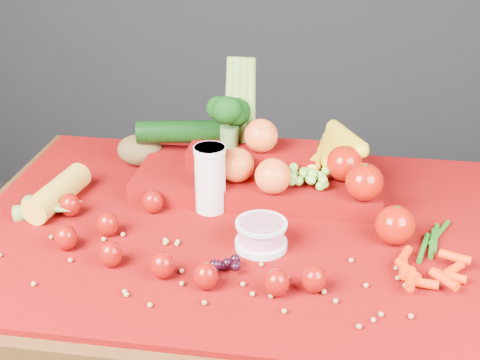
# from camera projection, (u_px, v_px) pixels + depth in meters

# --- Properties ---
(table) EXTENTS (1.10, 0.80, 0.75)m
(table) POSITION_uv_depth(u_px,v_px,m) (238.00, 269.00, 1.37)
(table) COLOR #3A200D
(table) RESTS_ON ground
(red_cloth) EXTENTS (1.05, 0.75, 0.01)m
(red_cloth) POSITION_uv_depth(u_px,v_px,m) (238.00, 227.00, 1.33)
(red_cloth) COLOR #740603
(red_cloth) RESTS_ON table
(milk_glass) EXTENTS (0.07, 0.07, 0.14)m
(milk_glass) POSITION_uv_depth(u_px,v_px,m) (210.00, 177.00, 1.34)
(milk_glass) COLOR silver
(milk_glass) RESTS_ON red_cloth
(yogurt_bowl) EXTENTS (0.10, 0.10, 0.05)m
(yogurt_bowl) POSITION_uv_depth(u_px,v_px,m) (261.00, 234.00, 1.23)
(yogurt_bowl) COLOR silver
(yogurt_bowl) RESTS_ON red_cloth
(strawberry_scatter) EXTENTS (0.54, 0.28, 0.05)m
(strawberry_scatter) POSITION_uv_depth(u_px,v_px,m) (158.00, 244.00, 1.21)
(strawberry_scatter) COLOR maroon
(strawberry_scatter) RESTS_ON red_cloth
(dark_grape_cluster) EXTENTS (0.06, 0.05, 0.03)m
(dark_grape_cluster) POSITION_uv_depth(u_px,v_px,m) (225.00, 265.00, 1.17)
(dark_grape_cluster) COLOR black
(dark_grape_cluster) RESTS_ON red_cloth
(soybean_scatter) EXTENTS (0.84, 0.24, 0.01)m
(soybean_scatter) POSITION_uv_depth(u_px,v_px,m) (220.00, 280.00, 1.14)
(soybean_scatter) COLOR olive
(soybean_scatter) RESTS_ON red_cloth
(corn_ear) EXTENTS (0.20, 0.25, 0.06)m
(corn_ear) POSITION_uv_depth(u_px,v_px,m) (52.00, 203.00, 1.35)
(corn_ear) COLOR gold
(corn_ear) RESTS_ON red_cloth
(potato) EXTENTS (0.11, 0.08, 0.07)m
(potato) POSITION_uv_depth(u_px,v_px,m) (140.00, 150.00, 1.55)
(potato) COLOR #4F3C19
(potato) RESTS_ON red_cloth
(baby_carrot_pile) EXTENTS (0.18, 0.17, 0.03)m
(baby_carrot_pile) POSITION_uv_depth(u_px,v_px,m) (433.00, 269.00, 1.15)
(baby_carrot_pile) COLOR red
(baby_carrot_pile) RESTS_ON red_cloth
(green_bean_pile) EXTENTS (0.14, 0.12, 0.01)m
(green_bean_pile) POSITION_uv_depth(u_px,v_px,m) (431.00, 240.00, 1.26)
(green_bean_pile) COLOR #194F12
(green_bean_pile) RESTS_ON red_cloth
(produce_mound) EXTENTS (0.61, 0.35, 0.27)m
(produce_mound) POSITION_uv_depth(u_px,v_px,m) (268.00, 165.00, 1.43)
(produce_mound) COLOR #740603
(produce_mound) RESTS_ON red_cloth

